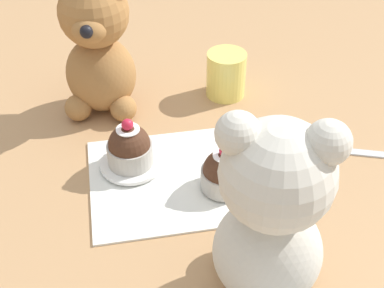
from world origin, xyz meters
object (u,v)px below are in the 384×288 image
at_px(teddy_bear_tan, 97,47).
at_px(cupcake_near_cream_bear, 224,173).
at_px(teddy_bear_cream, 272,215).
at_px(teaspoon, 350,151).
at_px(cupcake_near_tan_bear, 130,148).
at_px(saucer_plate, 131,163).
at_px(juice_glass, 226,74).

xyz_separation_m(teddy_bear_tan, cupcake_near_cream_bear, (-0.14, 0.21, -0.08)).
bearing_deg(teddy_bear_cream, teaspoon, -113.74).
bearing_deg(cupcake_near_tan_bear, teaspoon, 175.89).
xyz_separation_m(teddy_bear_cream, cupcake_near_tan_bear, (0.12, -0.21, -0.08)).
bearing_deg(cupcake_near_cream_bear, teddy_bear_tan, -56.56).
distance_m(teddy_bear_tan, saucer_plate, 0.18).
height_order(teddy_bear_tan, cupcake_near_cream_bear, teddy_bear_tan).
bearing_deg(cupcake_near_cream_bear, saucer_plate, -28.96).
bearing_deg(teddy_bear_cream, saucer_plate, -41.57).
bearing_deg(teddy_bear_cream, teddy_bear_tan, -48.59).
relative_size(cupcake_near_cream_bear, juice_glass, 0.91).
bearing_deg(juice_glass, cupcake_near_tan_bear, 42.73).
distance_m(cupcake_near_cream_bear, teaspoon, 0.19).
distance_m(cupcake_near_cream_bear, juice_glass, 0.22).
bearing_deg(cupcake_near_cream_bear, teaspoon, -168.04).
bearing_deg(saucer_plate, juice_glass, -137.27).
xyz_separation_m(teddy_bear_cream, teddy_bear_tan, (0.14, -0.36, -0.01)).
height_order(teddy_bear_tan, cupcake_near_tan_bear, teddy_bear_tan).
height_order(cupcake_near_cream_bear, cupcake_near_tan_bear, cupcake_near_tan_bear).
bearing_deg(teddy_bear_cream, cupcake_near_tan_bear, -41.57).
height_order(juice_glass, teaspoon, juice_glass).
height_order(teddy_bear_cream, cupcake_near_tan_bear, teddy_bear_cream).
bearing_deg(teddy_bear_tan, juice_glass, 12.78).
distance_m(teddy_bear_cream, cupcake_near_tan_bear, 0.25).
xyz_separation_m(teddy_bear_cream, teaspoon, (-0.18, -0.19, -0.11)).
bearing_deg(cupcake_near_tan_bear, teddy_bear_tan, -79.66).
distance_m(teddy_bear_tan, cupcake_near_cream_bear, 0.26).
bearing_deg(cupcake_near_cream_bear, teddy_bear_cream, 92.63).
relative_size(teddy_bear_tan, teaspoon, 1.55).
distance_m(teddy_bear_tan, juice_glass, 0.20).
bearing_deg(juice_glass, saucer_plate, 42.73).
distance_m(teddy_bear_cream, teaspoon, 0.28).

